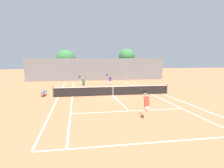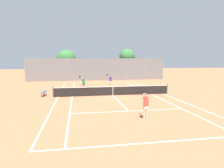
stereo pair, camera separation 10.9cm
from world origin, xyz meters
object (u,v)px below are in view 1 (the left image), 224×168
courtside_bench (44,92)px  loose_tennis_ball_2 (62,112)px  tree_behind_left (66,60)px  loose_tennis_ball_1 (63,128)px  tree_behind_right (127,57)px  loose_tennis_ball_0 (172,132)px  tennis_net (113,91)px  player_far_right (110,80)px  player_far_left (84,83)px  player_near_side (146,104)px

courtside_bench → loose_tennis_ball_2: bearing=-71.7°
tree_behind_left → courtside_bench: bearing=-95.0°
loose_tennis_ball_1 → tree_behind_left: (-1.00, 27.43, 3.58)m
tree_behind_right → loose_tennis_ball_0: bearing=-99.7°
tennis_net → loose_tennis_ball_2: (-4.69, -5.95, -0.48)m
loose_tennis_ball_0 → tree_behind_right: size_ratio=0.01×
player_far_right → loose_tennis_ball_1: bearing=-108.5°
tennis_net → loose_tennis_ball_0: (1.05, -10.91, -0.48)m
player_far_right → tree_behind_right: (5.11, 10.89, 3.17)m
tennis_net → courtside_bench: (-6.97, 0.97, -0.10)m
player_far_left → tree_behind_left: tree_behind_left is taller
player_near_side → player_far_left: bearing=105.3°
loose_tennis_ball_0 → loose_tennis_ball_2: same height
player_near_side → player_far_right: 14.53m
tennis_net → player_far_left: player_far_left is taller
tennis_net → tree_behind_right: 18.36m
loose_tennis_ball_2 → tree_behind_right: size_ratio=0.01×
player_near_side → player_far_right: same height
player_far_left → loose_tennis_ball_1: 13.55m
player_near_side → tree_behind_right: (5.29, 25.41, 3.17)m
player_far_right → loose_tennis_ball_1: 16.37m
loose_tennis_ball_0 → player_far_right: bearing=91.1°
tennis_net → player_near_side: bearing=-86.2°
loose_tennis_ball_0 → loose_tennis_ball_2: bearing=139.2°
tennis_net → player_far_right: (0.74, 6.15, 0.42)m
player_near_side → courtside_bench: 12.01m
tree_behind_left → player_far_right: bearing=-62.5°
player_far_left → tree_behind_left: size_ratio=0.32×
player_far_right → loose_tennis_ball_0: player_far_right is taller
tennis_net → player_near_side: 8.41m
player_far_right → courtside_bench: size_ratio=1.18×
tennis_net → player_far_right: player_far_right is taller
player_far_left → player_far_right: size_ratio=1.00×
tree_behind_left → tree_behind_right: bearing=-5.3°
loose_tennis_ball_1 → tree_behind_left: tree_behind_left is taller
tree_behind_left → tree_behind_right: tree_behind_right is taller
loose_tennis_ball_0 → loose_tennis_ball_1: 5.73m
player_near_side → tree_behind_left: 27.26m
player_far_left → player_far_right: bearing=30.0°
loose_tennis_ball_0 → tree_behind_left: 29.92m
player_far_right → loose_tennis_ball_2: 13.29m
loose_tennis_ball_1 → tree_behind_right: size_ratio=0.01×
loose_tennis_ball_1 → player_far_right: bearing=71.5°
player_far_left → tree_behind_right: size_ratio=0.31×
player_far_left → tree_behind_left: (-2.61, 14.01, 2.68)m
loose_tennis_ball_1 → player_near_side: bearing=11.0°
tree_behind_left → player_near_side: bearing=-77.2°
player_near_side → loose_tennis_ball_2: 5.85m
tennis_net → loose_tennis_ball_1: (-4.46, -9.35, -0.48)m
player_far_left → loose_tennis_ball_1: size_ratio=26.88×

